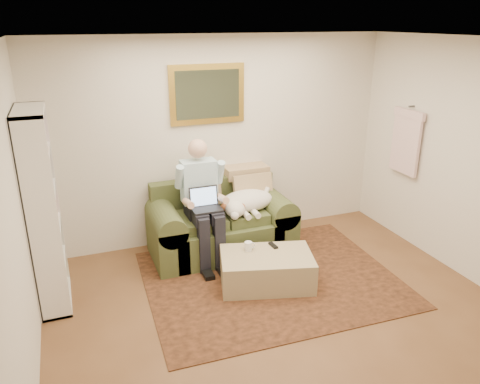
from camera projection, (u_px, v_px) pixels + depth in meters
room_shell at (296, 198)px, 4.06m from camera, size 4.51×5.00×2.61m
rug at (271, 279)px, 5.28m from camera, size 2.81×2.28×0.01m
sofa at (221, 229)px, 5.83m from camera, size 1.74×0.88×1.04m
seated_man at (204, 204)px, 5.45m from camera, size 0.57×0.82×1.46m
laptop at (205, 203)px, 5.38m from camera, size 0.34×0.27×0.24m
sleeping_dog at (247, 201)px, 5.73m from camera, size 0.72×0.45×0.27m
ottoman at (266, 270)px, 5.12m from camera, size 1.12×0.87×0.36m
coffee_mug at (248, 246)px, 5.14m from camera, size 0.08×0.08×0.10m
tv_remote at (273, 245)px, 5.25m from camera, size 0.06×0.15×0.02m
bookshelf at (43, 211)px, 4.56m from camera, size 0.28×0.80×2.00m
wall_mirror at (207, 94)px, 5.66m from camera, size 0.94×0.04×0.72m
hanging_shirt at (406, 138)px, 5.86m from camera, size 0.06×0.52×0.90m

